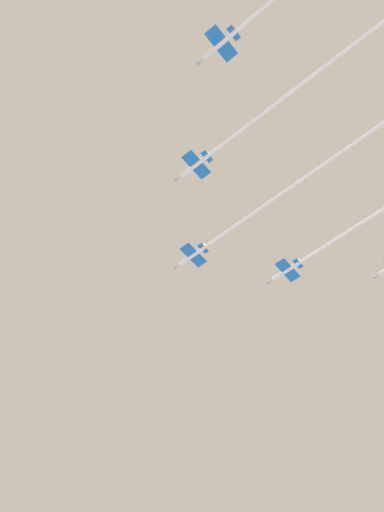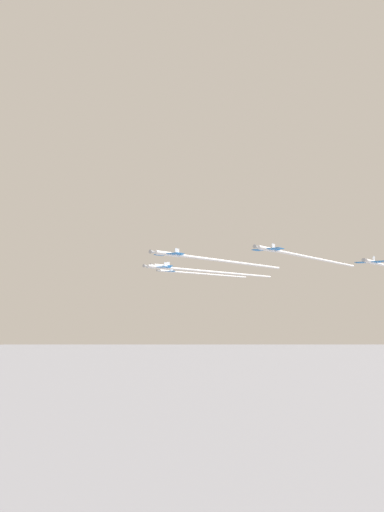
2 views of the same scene
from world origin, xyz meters
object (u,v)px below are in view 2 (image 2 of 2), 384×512
at_px(jet_port_inner, 307,257).
at_px(jet_port_trail, 200,274).
at_px(jet_starboard_outer, 162,266).
at_px(jet_lead, 216,260).
at_px(jet_starboard_inner, 209,271).

bearing_deg(jet_port_inner, jet_port_trail, -31.14).
distance_m(jet_port_inner, jet_starboard_outer, 54.03).
xyz_separation_m(jet_lead, jet_starboard_inner, (20.73, -18.78, -1.33)).
distance_m(jet_lead, jet_port_trail, 83.21).
distance_m(jet_port_inner, jet_starboard_inner, 36.09).
distance_m(jet_starboard_outer, jet_port_trail, 49.98).
bearing_deg(jet_starboard_inner, jet_lead, 130.00).
distance_m(jet_port_inner, jet_port_trail, 84.03).
height_order(jet_lead, jet_starboard_outer, jet_starboard_outer).
relative_size(jet_starboard_inner, jet_port_trail, 1.05).
distance_m(jet_lead, jet_starboard_outer, 39.67).
relative_size(jet_port_inner, jet_starboard_inner, 0.96).
bearing_deg(jet_port_trail, jet_port_inner, 148.86).
relative_size(jet_lead, jet_starboard_inner, 0.84).
distance_m(jet_starboard_inner, jet_port_trail, 55.29).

